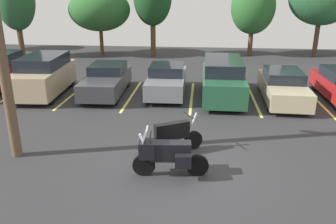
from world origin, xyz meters
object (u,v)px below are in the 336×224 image
(motorcycle_second, at_px, (172,136))
(car_grey, at_px, (167,80))
(car_charcoal, at_px, (107,80))
(car_champagne, at_px, (283,86))
(car_green, at_px, (223,79))
(car_tan, at_px, (44,75))
(motorcycle_touring, at_px, (167,154))

(motorcycle_second, xyz_separation_m, car_grey, (-0.82, 6.46, 0.13))
(car_charcoal, xyz_separation_m, car_grey, (2.97, 0.24, 0.01))
(car_champagne, bearing_deg, car_grey, 175.16)
(car_green, xyz_separation_m, car_champagne, (2.77, -0.17, -0.23))
(motorcycle_second, height_order, car_tan, car_tan)
(car_grey, bearing_deg, motorcycle_second, -82.73)
(car_grey, xyz_separation_m, car_champagne, (5.48, -0.46, -0.03))
(car_tan, bearing_deg, motorcycle_touring, -46.98)
(motorcycle_second, distance_m, car_grey, 6.51)
(car_green, bearing_deg, car_tan, -178.14)
(motorcycle_second, distance_m, car_charcoal, 7.28)
(car_charcoal, xyz_separation_m, car_green, (5.68, -0.05, 0.21))
(car_charcoal, distance_m, car_champagne, 8.45)
(motorcycle_touring, distance_m, car_green, 7.83)
(motorcycle_touring, height_order, car_charcoal, car_charcoal)
(motorcycle_touring, height_order, car_champagne, motorcycle_touring)
(car_charcoal, bearing_deg, car_champagne, -1.50)
(car_tan, height_order, car_grey, car_tan)
(motorcycle_second, bearing_deg, car_champagne, 52.16)
(motorcycle_second, distance_m, car_champagne, 7.59)
(motorcycle_touring, xyz_separation_m, car_charcoal, (-3.77, 7.64, 0.04))
(car_grey, relative_size, car_green, 0.87)
(car_grey, bearing_deg, car_tan, -174.49)
(car_champagne, bearing_deg, car_charcoal, 178.50)
(car_grey, bearing_deg, car_champagne, -4.84)
(car_grey, bearing_deg, motorcycle_touring, -84.18)
(car_grey, xyz_separation_m, car_green, (2.71, -0.30, 0.20))
(motorcycle_touring, relative_size, car_charcoal, 0.47)
(car_tan, relative_size, car_grey, 1.05)
(car_green, bearing_deg, car_grey, 173.72)
(motorcycle_touring, distance_m, car_tan, 10.00)
(motorcycle_second, bearing_deg, motorcycle_touring, -90.83)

